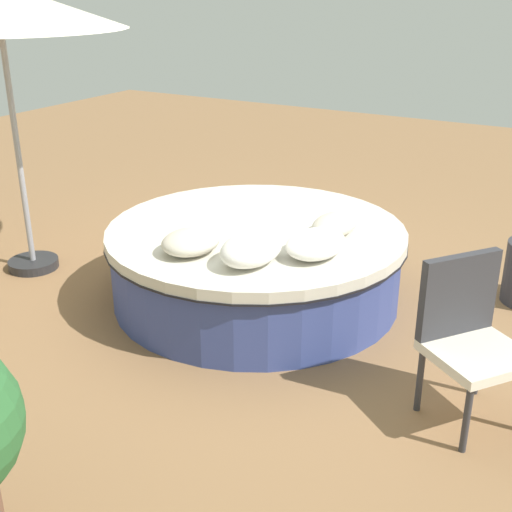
{
  "coord_description": "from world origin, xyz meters",
  "views": [
    {
      "loc": [
        -4.3,
        -2.47,
        2.44
      ],
      "look_at": [
        0.0,
        0.0,
        0.36
      ],
      "focal_mm": 46.97,
      "sensor_mm": 36.0,
      "label": 1
    }
  ],
  "objects_px": {
    "round_bed": "(256,262)",
    "throw_pillow_1": "(251,249)",
    "patio_chair": "(469,330)",
    "throw_pillow_2": "(316,244)",
    "throw_pillow_0": "(191,242)",
    "throw_pillow_3": "(335,224)"
  },
  "relations": [
    {
      "from": "round_bed",
      "to": "throw_pillow_1",
      "type": "relative_size",
      "value": 4.32
    },
    {
      "from": "round_bed",
      "to": "throw_pillow_1",
      "type": "distance_m",
      "value": 0.81
    },
    {
      "from": "round_bed",
      "to": "patio_chair",
      "type": "height_order",
      "value": "patio_chair"
    },
    {
      "from": "throw_pillow_1",
      "to": "throw_pillow_2",
      "type": "xyz_separation_m",
      "value": [
        0.35,
        -0.32,
        -0.02
      ]
    },
    {
      "from": "throw_pillow_0",
      "to": "round_bed",
      "type": "bearing_deg",
      "value": -12.77
    },
    {
      "from": "throw_pillow_0",
      "to": "throw_pillow_1",
      "type": "bearing_deg",
      "value": -84.19
    },
    {
      "from": "throw_pillow_1",
      "to": "throw_pillow_2",
      "type": "bearing_deg",
      "value": -42.3
    },
    {
      "from": "throw_pillow_2",
      "to": "throw_pillow_3",
      "type": "height_order",
      "value": "throw_pillow_2"
    },
    {
      "from": "throw_pillow_0",
      "to": "throw_pillow_2",
      "type": "height_order",
      "value": "throw_pillow_2"
    },
    {
      "from": "throw_pillow_0",
      "to": "throw_pillow_3",
      "type": "bearing_deg",
      "value": -40.88
    },
    {
      "from": "throw_pillow_0",
      "to": "throw_pillow_2",
      "type": "distance_m",
      "value": 0.89
    },
    {
      "from": "patio_chair",
      "to": "throw_pillow_0",
      "type": "bearing_deg",
      "value": -55.5
    },
    {
      "from": "patio_chair",
      "to": "throw_pillow_2",
      "type": "bearing_deg",
      "value": -75.11
    },
    {
      "from": "throw_pillow_0",
      "to": "throw_pillow_3",
      "type": "xyz_separation_m",
      "value": [
        0.86,
        -0.74,
        -0.0
      ]
    },
    {
      "from": "throw_pillow_1",
      "to": "patio_chair",
      "type": "height_order",
      "value": "patio_chair"
    },
    {
      "from": "throw_pillow_2",
      "to": "patio_chair",
      "type": "height_order",
      "value": "patio_chair"
    },
    {
      "from": "throw_pillow_3",
      "to": "round_bed",
      "type": "bearing_deg",
      "value": 107.36
    },
    {
      "from": "throw_pillow_2",
      "to": "patio_chair",
      "type": "xyz_separation_m",
      "value": [
        -0.48,
        -1.2,
        -0.13
      ]
    },
    {
      "from": "throw_pillow_2",
      "to": "patio_chair",
      "type": "distance_m",
      "value": 1.3
    },
    {
      "from": "throw_pillow_0",
      "to": "patio_chair",
      "type": "relative_size",
      "value": 0.47
    },
    {
      "from": "throw_pillow_2",
      "to": "throw_pillow_3",
      "type": "distance_m",
      "value": 0.46
    },
    {
      "from": "round_bed",
      "to": "patio_chair",
      "type": "bearing_deg",
      "value": -112.11
    }
  ]
}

